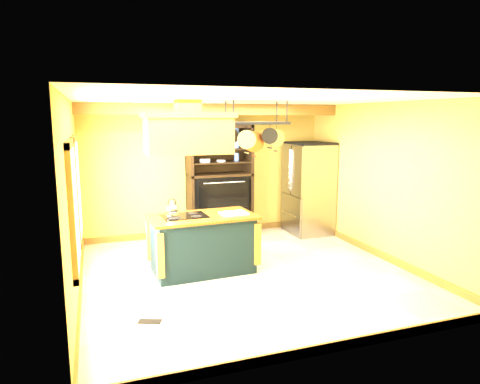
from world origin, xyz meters
TOP-DOWN VIEW (x-y plane):
  - floor at (0.00, 0.00)m, footprint 5.00×5.00m
  - ceiling at (0.00, 0.00)m, footprint 5.00×5.00m
  - wall_back at (0.00, 2.50)m, footprint 5.00×0.02m
  - wall_front at (0.00, -2.50)m, footprint 5.00×0.02m
  - wall_left at (-2.50, 0.00)m, footprint 0.02×5.00m
  - wall_right at (2.50, 0.00)m, footprint 0.02×5.00m
  - ceiling_beam at (0.00, 1.70)m, footprint 5.00×0.15m
  - window_near at (-2.47, -0.80)m, footprint 0.06×1.06m
  - window_far at (-2.47, 0.60)m, footprint 0.06×1.06m
  - kitchen_island at (-0.64, 0.31)m, footprint 1.70×1.01m
  - range_hood at (-0.84, 0.31)m, footprint 1.34×0.76m
  - pot_rack at (0.26, 0.32)m, footprint 1.06×0.49m
  - refrigerator at (2.07, 1.90)m, footprint 0.82×0.97m
  - hutch at (0.20, 2.25)m, footprint 1.30×0.59m
  - floor_register at (-1.68, -1.17)m, footprint 0.30×0.21m

SIDE VIEW (x-z plane):
  - floor at x=0.00m, z-range 0.00..0.00m
  - floor_register at x=-1.68m, z-range 0.00..0.01m
  - kitchen_island at x=-0.64m, z-range -0.09..1.02m
  - hutch at x=0.20m, z-range -0.26..2.04m
  - refrigerator at x=2.07m, z-range -0.02..1.87m
  - wall_back at x=0.00m, z-range 0.00..2.70m
  - wall_front at x=0.00m, z-range 0.00..2.70m
  - wall_left at x=-2.50m, z-range 0.00..2.70m
  - wall_right at x=2.50m, z-range 0.00..2.70m
  - window_near at x=-2.47m, z-range 0.62..2.18m
  - window_far at x=-2.47m, z-range 0.62..2.18m
  - range_hood at x=-0.84m, z-range 1.83..2.63m
  - pot_rack at x=0.26m, z-range 1.84..2.66m
  - ceiling_beam at x=0.00m, z-range 2.49..2.69m
  - ceiling at x=0.00m, z-range 2.70..2.70m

